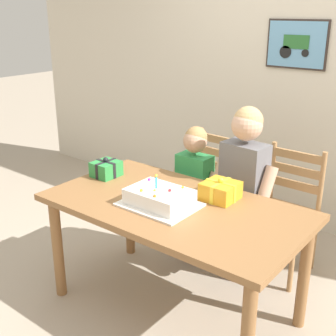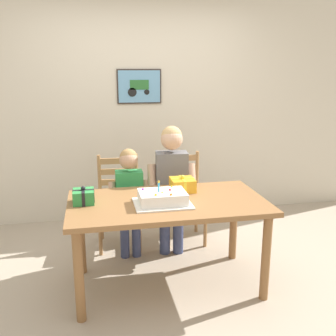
{
  "view_description": "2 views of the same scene",
  "coord_description": "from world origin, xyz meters",
  "px_view_note": "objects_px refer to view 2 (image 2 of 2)",
  "views": [
    {
      "loc": [
        1.45,
        -1.92,
        1.85
      ],
      "look_at": [
        -0.14,
        0.11,
        0.91
      ],
      "focal_mm": 47.21,
      "sensor_mm": 36.0,
      "label": 1
    },
    {
      "loc": [
        -0.57,
        -2.87,
        1.77
      ],
      "look_at": [
        0.01,
        0.04,
        1.01
      ],
      "focal_mm": 41.39,
      "sensor_mm": 36.0,
      "label": 2
    }
  ],
  "objects_px": {
    "gift_box_beside_cake": "(84,196)",
    "chair_right": "(182,197)",
    "child_younger": "(129,193)",
    "gift_box_red_large": "(182,185)",
    "child_older": "(172,178)",
    "birthday_cake": "(162,198)",
    "chair_left": "(119,201)",
    "dining_table": "(168,212)"
  },
  "relations": [
    {
      "from": "gift_box_beside_cake",
      "to": "chair_right",
      "type": "bearing_deg",
      "value": 39.0
    },
    {
      "from": "gift_box_beside_cake",
      "to": "child_younger",
      "type": "bearing_deg",
      "value": 50.53
    },
    {
      "from": "gift_box_beside_cake",
      "to": "chair_right",
      "type": "xyz_separation_m",
      "value": [
        0.99,
        0.8,
        -0.33
      ]
    },
    {
      "from": "gift_box_beside_cake",
      "to": "child_younger",
      "type": "distance_m",
      "value": 0.66
    },
    {
      "from": "gift_box_red_large",
      "to": "child_older",
      "type": "relative_size",
      "value": 0.16
    },
    {
      "from": "gift_box_beside_cake",
      "to": "child_older",
      "type": "relative_size",
      "value": 0.14
    },
    {
      "from": "birthday_cake",
      "to": "gift_box_beside_cake",
      "type": "bearing_deg",
      "value": 165.84
    },
    {
      "from": "child_younger",
      "to": "child_older",
      "type": "bearing_deg",
      "value": -0.06
    },
    {
      "from": "birthday_cake",
      "to": "child_older",
      "type": "distance_m",
      "value": 0.68
    },
    {
      "from": "chair_right",
      "to": "child_older",
      "type": "bearing_deg",
      "value": -120.49
    },
    {
      "from": "gift_box_red_large",
      "to": "child_younger",
      "type": "bearing_deg",
      "value": 141.61
    },
    {
      "from": "birthday_cake",
      "to": "child_younger",
      "type": "height_order",
      "value": "child_younger"
    },
    {
      "from": "child_older",
      "to": "child_younger",
      "type": "xyz_separation_m",
      "value": [
        -0.4,
        0.0,
        -0.12
      ]
    },
    {
      "from": "child_younger",
      "to": "chair_right",
      "type": "bearing_deg",
      "value": 27.88
    },
    {
      "from": "birthday_cake",
      "to": "chair_left",
      "type": "relative_size",
      "value": 0.48
    },
    {
      "from": "dining_table",
      "to": "gift_box_red_large",
      "type": "distance_m",
      "value": 0.33
    },
    {
      "from": "dining_table",
      "to": "child_younger",
      "type": "distance_m",
      "value": 0.62
    },
    {
      "from": "gift_box_red_large",
      "to": "chair_right",
      "type": "height_order",
      "value": "chair_right"
    },
    {
      "from": "gift_box_beside_cake",
      "to": "child_younger",
      "type": "xyz_separation_m",
      "value": [
        0.4,
        0.49,
        -0.15
      ]
    },
    {
      "from": "chair_left",
      "to": "child_younger",
      "type": "height_order",
      "value": "child_younger"
    },
    {
      "from": "dining_table",
      "to": "birthday_cake",
      "type": "relative_size",
      "value": 3.57
    },
    {
      "from": "chair_left",
      "to": "child_older",
      "type": "height_order",
      "value": "child_older"
    },
    {
      "from": "child_younger",
      "to": "gift_box_red_large",
      "type": "bearing_deg",
      "value": -38.39
    },
    {
      "from": "birthday_cake",
      "to": "child_younger",
      "type": "relative_size",
      "value": 0.41
    },
    {
      "from": "dining_table",
      "to": "chair_left",
      "type": "xyz_separation_m",
      "value": [
        -0.33,
        0.88,
        -0.19
      ]
    },
    {
      "from": "chair_left",
      "to": "child_younger",
      "type": "xyz_separation_m",
      "value": [
        0.08,
        -0.31,
        0.18
      ]
    },
    {
      "from": "child_younger",
      "to": "chair_left",
      "type": "bearing_deg",
      "value": 104.59
    },
    {
      "from": "dining_table",
      "to": "chair_left",
      "type": "distance_m",
      "value": 0.95
    },
    {
      "from": "dining_table",
      "to": "child_older",
      "type": "distance_m",
      "value": 0.6
    },
    {
      "from": "child_older",
      "to": "chair_right",
      "type": "bearing_deg",
      "value": 59.51
    },
    {
      "from": "chair_right",
      "to": "child_older",
      "type": "distance_m",
      "value": 0.47
    },
    {
      "from": "child_older",
      "to": "dining_table",
      "type": "bearing_deg",
      "value": -104.98
    },
    {
      "from": "child_older",
      "to": "child_younger",
      "type": "height_order",
      "value": "child_older"
    },
    {
      "from": "birthday_cake",
      "to": "gift_box_red_large",
      "type": "distance_m",
      "value": 0.38
    },
    {
      "from": "chair_left",
      "to": "child_older",
      "type": "bearing_deg",
      "value": -32.67
    },
    {
      "from": "gift_box_red_large",
      "to": "gift_box_beside_cake",
      "type": "relative_size",
      "value": 1.14
    },
    {
      "from": "birthday_cake",
      "to": "gift_box_red_large",
      "type": "height_order",
      "value": "birthday_cake"
    },
    {
      "from": "dining_table",
      "to": "gift_box_red_large",
      "type": "relative_size",
      "value": 7.58
    },
    {
      "from": "chair_right",
      "to": "gift_box_red_large",
      "type": "bearing_deg",
      "value": -103.64
    },
    {
      "from": "dining_table",
      "to": "chair_right",
      "type": "relative_size",
      "value": 1.71
    },
    {
      "from": "dining_table",
      "to": "child_older",
      "type": "xyz_separation_m",
      "value": [
        0.15,
        0.57,
        0.12
      ]
    },
    {
      "from": "dining_table",
      "to": "gift_box_beside_cake",
      "type": "height_order",
      "value": "gift_box_beside_cake"
    }
  ]
}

